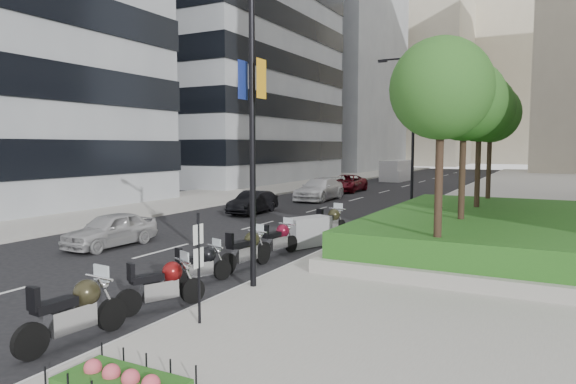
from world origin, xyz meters
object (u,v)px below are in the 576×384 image
Objects in this scene: car_b at (253,202)px; car_d at (347,183)px; lamp_post_0 at (247,101)px; parking_sign at (199,262)px; motorcycle_3 at (247,250)px; car_c at (319,189)px; motorcycle_4 at (279,239)px; motorcycle_2 at (201,265)px; car_a at (111,230)px; motorcycle_0 at (76,311)px; lamp_post_1 at (410,125)px; motorcycle_6 at (331,222)px; motorcycle_5 at (308,232)px; lamp_post_2 at (463,132)px; delivery_van at (396,171)px; motorcycle_1 at (163,284)px.

car_d reaches higher than car_b.
parking_sign is at bearing -77.67° from lamp_post_0.
car_c is (-6.44, 20.08, 0.17)m from motorcycle_3.
motorcycle_4 is at bearing -56.51° from car_b.
car_a is (-6.42, 2.76, 0.10)m from motorcycle_2.
motorcycle_0 reaches higher than motorcycle_3.
motorcycle_6 is at bearing -97.78° from lamp_post_1.
car_c is (-6.75, 26.89, 0.13)m from motorcycle_0.
lamp_post_0 is at bearing -146.67° from motorcycle_5.
motorcycle_5 is (-1.19, -28.71, -4.50)m from lamp_post_2.
parking_sign reaches higher than car_b.
motorcycle_3 reaches higher than motorcycle_4.
motorcycle_2 is at bearing -78.57° from car_d.
motorcycle_3 is at bearing -77.26° from car_d.
lamp_post_1 reaches higher than car_c.
car_c is at bearing 45.20° from motorcycle_5.
delivery_van is at bearing 88.00° from car_b.
motorcycle_3 is 13.43m from car_b.
car_c reaches higher than car_b.
car_c is (-6.40, 17.89, 0.20)m from motorcycle_4.
car_c is (-8.45, 25.17, -0.67)m from parking_sign.
motorcycle_0 reaches higher than motorcycle_1.
motorcycle_3 is at bearing -170.09° from motorcycle_4.
lamp_post_0 is at bearing -153.12° from motorcycle_4.
motorcycle_1 is (-0.96, -19.27, -4.46)m from lamp_post_1.
motorcycle_6 is (0.02, 2.19, 0.08)m from motorcycle_5.
motorcycle_2 is at bearing -76.96° from delivery_van.
parking_sign is at bearing -39.58° from motorcycle_0.
delivery_van is (-8.44, 44.61, -3.99)m from lamp_post_0.
delivery_van is at bearing 91.37° from car_c.
delivery_van is at bearing 20.63° from motorcycle_6.
motorcycle_1 is 17.48m from car_b.
motorcycle_3 is (-1.35, -14.91, -4.45)m from lamp_post_1.
parking_sign is 18.87m from car_b.
car_b is at bearing -85.31° from delivery_van.
lamp_post_2 reaches higher than car_b.
motorcycle_6 is at bearing 16.73° from motorcycle_2.
car_d is (-7.31, 23.16, 0.15)m from motorcycle_5.
delivery_van reaches higher than car_c.
motorcycle_6 is 0.45× the size of car_c.
motorcycle_5 reaches higher than motorcycle_1.
motorcycle_3 is 6.61m from car_a.
lamp_post_0 reaches higher than motorcycle_3.
lamp_post_1 is 13.56m from motorcycle_4.
motorcycle_1 is (-1.62, 0.73, -0.85)m from parking_sign.
motorcycle_0 is at bearing -76.21° from car_c.
delivery_van is (-8.44, 9.61, -3.99)m from lamp_post_2.
delivery_van is (-0.51, 41.92, 0.41)m from car_a.
car_a is at bearing 112.40° from motorcycle_4.
parking_sign is 1.18× the size of motorcycle_1.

